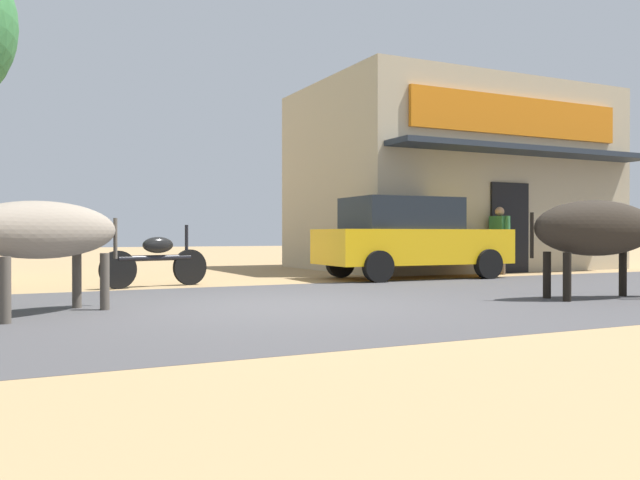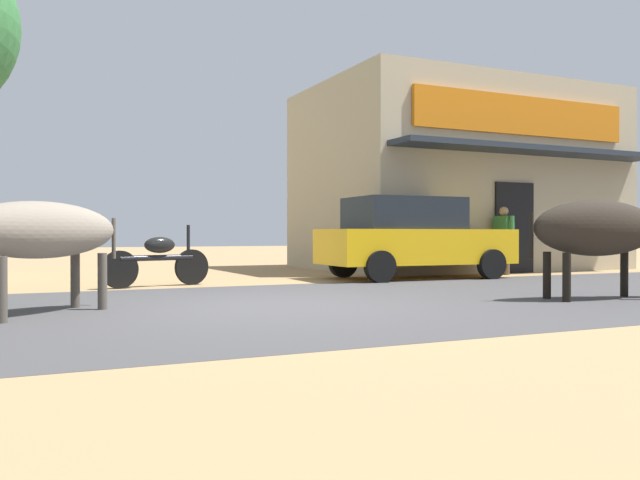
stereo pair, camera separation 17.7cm
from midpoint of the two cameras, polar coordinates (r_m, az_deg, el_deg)
name	(u,v)px [view 2 (the right image)]	position (r m, az deg, el deg)	size (l,w,h in m)	color
ground	(277,306)	(8.40, -3.09, -5.66)	(80.00, 80.00, 0.00)	#9E7E54
asphalt_road	(277,305)	(8.40, -3.09, -5.64)	(72.00, 6.42, 0.00)	#414042
storefront_right_club	(455,180)	(18.22, 11.83, 5.05)	(7.62, 6.07, 4.69)	tan
parked_hatchback_car	(412,237)	(13.63, 8.31, 0.24)	(3.95, 1.91, 1.64)	yellow
parked_motorcycle	(158,259)	(11.68, -13.31, -1.61)	(1.92, 0.55, 1.07)	black
cow_near_brown	(36,231)	(7.94, -22.66, 0.69)	(2.36, 1.97, 1.27)	gray
cow_far_dark	(601,229)	(10.00, 23.48, 0.87)	(2.52, 1.00, 1.37)	#2B241D
pedestrian_by_shop	(504,235)	(15.35, 15.85, 0.41)	(0.29, 0.61, 1.51)	brown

